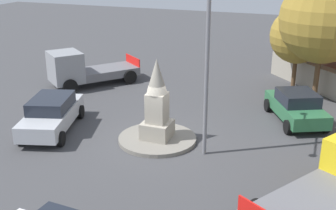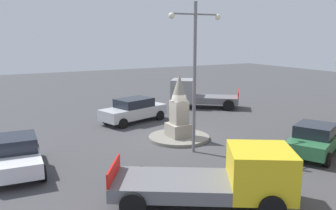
# 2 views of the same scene
# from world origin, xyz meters

# --- Properties ---
(ground_plane) EXTENTS (80.00, 80.00, 0.00)m
(ground_plane) POSITION_xyz_m (0.00, 0.00, 0.00)
(ground_plane) COLOR #424244
(traffic_island) EXTENTS (3.34, 3.34, 0.17)m
(traffic_island) POSITION_xyz_m (0.00, 0.00, 0.08)
(traffic_island) COLOR gray
(traffic_island) RESTS_ON ground
(monument) EXTENTS (1.19, 1.19, 3.45)m
(monument) POSITION_xyz_m (0.00, 0.00, 1.71)
(monument) COLOR #9E9687
(monument) RESTS_ON traffic_island
(streetlamp) EXTENTS (2.76, 0.28, 7.13)m
(streetlamp) POSITION_xyz_m (0.47, 2.22, 4.29)
(streetlamp) COLOR slate
(streetlamp) RESTS_ON ground
(car_silver_parked_right) EXTENTS (4.79, 2.97, 1.56)m
(car_silver_parked_right) POSITION_xyz_m (0.62, -4.86, 0.81)
(car_silver_parked_right) COLOR #B7BABF
(car_silver_parked_right) RESTS_ON ground
(car_white_far_side) EXTENTS (2.29, 4.40, 1.51)m
(car_white_far_side) POSITION_xyz_m (8.38, 0.87, 0.76)
(car_white_far_side) COLOR silver
(car_white_far_side) RESTS_ON ground
(car_green_near_island) EXTENTS (4.40, 3.36, 1.50)m
(car_green_near_island) POSITION_xyz_m (-4.38, 5.32, 0.76)
(car_green_near_island) COLOR #2D6B42
(car_green_near_island) RESTS_ON ground
(truck_yellow_waiting) EXTENTS (6.18, 4.92, 1.97)m
(truck_yellow_waiting) POSITION_xyz_m (2.54, 7.38, 0.96)
(truck_yellow_waiting) COLOR yellow
(truck_yellow_waiting) RESTS_ON ground
(truck_grey_passing) EXTENTS (5.29, 4.79, 2.19)m
(truck_grey_passing) POSITION_xyz_m (-5.65, -7.07, 1.02)
(truck_grey_passing) COLOR gray
(truck_grey_passing) RESTS_ON ground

